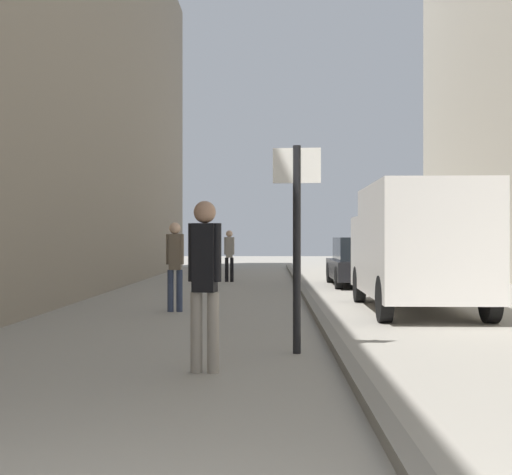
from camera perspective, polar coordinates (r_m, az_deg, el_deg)
ground_plane at (r=14.77m, az=-1.66°, el=-5.63°), size 80.00×80.00×0.00m
building_facade_left at (r=16.43m, az=-19.66°, el=17.08°), size 2.52×40.00×12.55m
kerb_strip at (r=14.77m, az=4.50°, el=-5.40°), size 0.16×40.00×0.12m
pedestrian_main_foreground at (r=7.61m, az=-4.15°, el=-2.91°), size 0.36×0.24×1.84m
pedestrian_mid_block at (r=23.10m, az=-2.17°, el=-1.19°), size 0.33×0.22×1.68m
pedestrian_far_crossing at (r=13.88m, az=-6.55°, el=-1.83°), size 0.35×0.23×1.74m
delivery_van at (r=14.23m, az=12.77°, el=-0.57°), size 2.07×5.46×2.44m
parked_car at (r=21.49m, az=8.49°, el=-1.96°), size 1.84×4.20×1.45m
street_sign_post at (r=8.84m, az=3.31°, el=0.62°), size 0.60×0.10×2.60m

